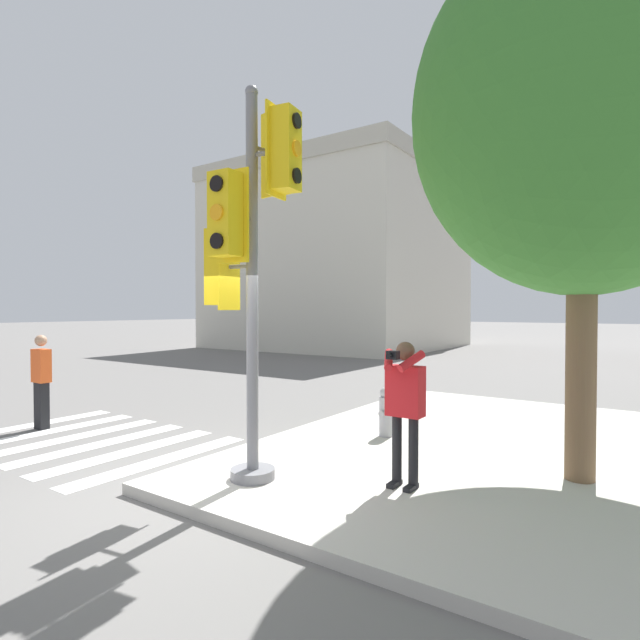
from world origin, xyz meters
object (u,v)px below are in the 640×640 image
Objects in this scene: person_photographer at (405,400)px; pedestrian_distant at (41,379)px; street_tree at (584,110)px; fire_hydrant at (386,412)px; traffic_signal_pole at (253,234)px.

pedestrian_distant is at bearing -174.25° from person_photographer.
person_photographer is at bearing -138.76° from street_tree.
pedestrian_distant is (-6.64, -0.67, -0.22)m from person_photographer.
street_tree is 4.77m from fire_hydrant.
traffic_signal_pole is 2.74× the size of pedestrian_distant.
pedestrian_distant is (-5.10, 0.10, -2.10)m from traffic_signal_pole.
person_photographer reaches higher than pedestrian_distant.
fire_hydrant is (5.46, 2.53, -0.37)m from pedestrian_distant.
traffic_signal_pole is 4.04m from street_tree.
pedestrian_distant is 9.16m from street_tree.
traffic_signal_pole is 5.51m from pedestrian_distant.
fire_hydrant is at bearing 170.03° from street_tree.
street_tree reaches higher than fire_hydrant.
person_photographer is 6.68m from pedestrian_distant.
street_tree is at bearing 13.99° from pedestrian_distant.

